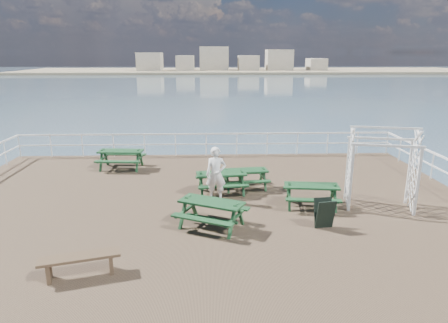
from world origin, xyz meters
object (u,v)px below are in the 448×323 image
picnic_table_b (245,175)px  person (216,174)px  picnic_table_e (311,191)px  flat_bench_near (80,261)px  picnic_table_a (121,155)px  picnic_table_c (221,178)px  trellis_arbor (381,172)px  picnic_table_d (212,208)px

picnic_table_b → person: 1.69m
picnic_table_e → flat_bench_near: size_ratio=1.04×
picnic_table_a → picnic_table_c: size_ratio=1.05×
picnic_table_a → picnic_table_e: bearing=-29.1°
trellis_arbor → picnic_table_a: bearing=165.6°
picnic_table_c → trellis_arbor: trellis_arbor is taller
picnic_table_c → picnic_table_d: picnic_table_d is taller
flat_bench_near → trellis_arbor: 9.17m
picnic_table_a → picnic_table_d: (3.82, -6.10, -0.01)m
picnic_table_d → picnic_table_e: bearing=50.3°
picnic_table_b → picnic_table_d: picnic_table_d is taller
picnic_table_b → flat_bench_near: 7.17m
picnic_table_b → picnic_table_a: bearing=144.9°
picnic_table_c → picnic_table_d: (-0.36, -2.85, 0.02)m
flat_bench_near → trellis_arbor: bearing=9.2°
flat_bench_near → picnic_table_e: bearing=17.1°
picnic_table_c → picnic_table_e: size_ratio=1.00×
picnic_table_d → picnic_table_e: picnic_table_d is taller
trellis_arbor → picnic_table_d: bearing=-153.0°
picnic_table_a → person: 5.65m
picnic_table_a → trellis_arbor: bearing=-23.0°
picnic_table_d → flat_bench_near: 3.85m
picnic_table_b → trellis_arbor: size_ratio=0.67×
picnic_table_c → flat_bench_near: picnic_table_c is taller
picnic_table_e → picnic_table_d: bearing=-148.9°
picnic_table_c → picnic_table_b: bearing=22.9°
picnic_table_a → picnic_table_c: (4.18, -3.25, -0.04)m
picnic_table_d → picnic_table_c: bearing=108.8°
picnic_table_a → person: (3.98, -4.00, 0.34)m
picnic_table_e → person: size_ratio=1.01×
picnic_table_a → flat_bench_near: picnic_table_a is taller
picnic_table_c → flat_bench_near: bearing=-127.6°
picnic_table_a → picnic_table_e: 8.43m
picnic_table_b → picnic_table_e: size_ratio=0.95×
picnic_table_a → trellis_arbor: 10.36m
picnic_table_a → picnic_table_d: 7.19m
flat_bench_near → trellis_arbor: size_ratio=0.68×
picnic_table_b → picnic_table_e: bearing=-50.3°
picnic_table_a → picnic_table_e: (7.03, -4.65, -0.05)m
picnic_table_e → flat_bench_near: picnic_table_e is taller
picnic_table_a → picnic_table_d: bearing=-53.5°
picnic_table_a → picnic_table_c: 5.29m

